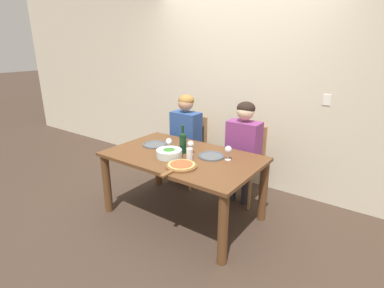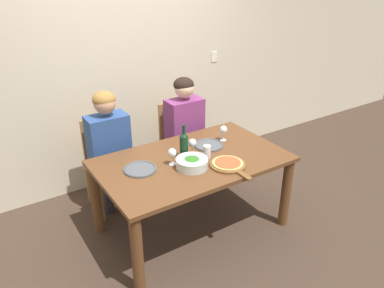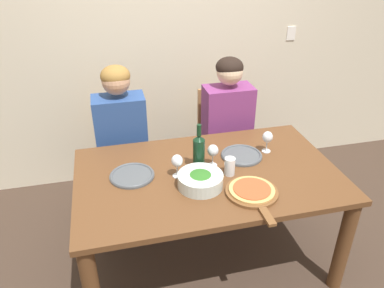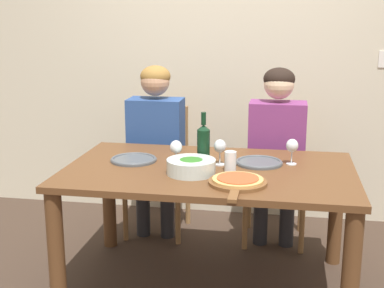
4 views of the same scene
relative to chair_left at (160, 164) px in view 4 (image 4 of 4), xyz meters
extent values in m
plane|color=#3D2D23|center=(0.48, -0.80, -0.49)|extent=(40.00, 40.00, 0.00)
cube|color=beige|center=(0.48, 0.44, 0.86)|extent=(10.00, 0.05, 2.70)
cube|color=white|center=(1.58, 0.41, 0.76)|extent=(0.08, 0.01, 0.12)
cube|color=brown|center=(0.48, -0.80, 0.21)|extent=(1.63, 0.98, 0.04)
cylinder|color=brown|center=(-0.27, -1.23, -0.15)|extent=(0.09, 0.09, 0.69)
cylinder|color=brown|center=(1.24, -1.23, -0.15)|extent=(0.09, 0.09, 0.69)
cylinder|color=brown|center=(-0.27, -0.37, -0.15)|extent=(0.09, 0.09, 0.69)
cylinder|color=brown|center=(1.24, -0.37, -0.15)|extent=(0.09, 0.09, 0.69)
cube|color=#9E7042|center=(0.00, -0.07, -0.06)|extent=(0.42, 0.42, 0.04)
cube|color=#9E7042|center=(0.00, 0.12, 0.19)|extent=(0.38, 0.03, 0.46)
cylinder|color=#9E7042|center=(-0.19, -0.26, -0.28)|extent=(0.04, 0.04, 0.42)
cylinder|color=#9E7042|center=(0.19, -0.26, -0.28)|extent=(0.04, 0.04, 0.42)
cylinder|color=#9E7042|center=(-0.19, 0.12, -0.28)|extent=(0.04, 0.04, 0.42)
cylinder|color=#9E7042|center=(0.19, 0.12, -0.28)|extent=(0.04, 0.04, 0.42)
cube|color=#9E7042|center=(0.84, -0.07, -0.06)|extent=(0.42, 0.42, 0.04)
cube|color=#9E7042|center=(0.84, 0.12, 0.19)|extent=(0.38, 0.03, 0.46)
cylinder|color=#9E7042|center=(0.65, -0.26, -0.28)|extent=(0.04, 0.04, 0.42)
cylinder|color=#9E7042|center=(1.03, -0.26, -0.28)|extent=(0.04, 0.04, 0.42)
cylinder|color=#9E7042|center=(0.65, 0.12, -0.28)|extent=(0.04, 0.04, 0.42)
cylinder|color=#9E7042|center=(1.03, 0.12, -0.28)|extent=(0.04, 0.04, 0.42)
cylinder|color=#28282D|center=(-0.09, -0.15, -0.27)|extent=(0.10, 0.10, 0.46)
cylinder|color=#28282D|center=(0.09, -0.15, -0.27)|extent=(0.10, 0.10, 0.46)
cube|color=navy|center=(0.00, -0.09, 0.23)|extent=(0.38, 0.22, 0.54)
cylinder|color=navy|center=(-0.20, -0.34, 0.08)|extent=(0.07, 0.31, 0.14)
cylinder|color=navy|center=(0.20, -0.34, 0.08)|extent=(0.07, 0.31, 0.14)
sphere|color=tan|center=(0.00, -0.09, 0.62)|extent=(0.20, 0.20, 0.20)
ellipsoid|color=olive|center=(0.00, -0.08, 0.66)|extent=(0.21, 0.21, 0.15)
cylinder|color=#28282D|center=(0.75, -0.15, -0.27)|extent=(0.10, 0.10, 0.46)
cylinder|color=#28282D|center=(0.93, -0.15, -0.27)|extent=(0.10, 0.10, 0.46)
cube|color=#7A3370|center=(0.84, -0.09, 0.23)|extent=(0.38, 0.22, 0.54)
cylinder|color=#7A3370|center=(0.64, -0.34, 0.08)|extent=(0.07, 0.31, 0.14)
cylinder|color=#7A3370|center=(1.04, -0.34, 0.08)|extent=(0.07, 0.31, 0.14)
sphere|color=beige|center=(0.84, -0.09, 0.62)|extent=(0.20, 0.20, 0.20)
ellipsoid|color=black|center=(0.84, -0.08, 0.66)|extent=(0.21, 0.21, 0.15)
cylinder|color=black|center=(0.44, -0.74, 0.33)|extent=(0.07, 0.07, 0.21)
cone|color=black|center=(0.44, -0.74, 0.45)|extent=(0.07, 0.07, 0.03)
cylinder|color=black|center=(0.44, -0.74, 0.50)|extent=(0.03, 0.03, 0.07)
cylinder|color=silver|center=(0.40, -0.92, 0.27)|extent=(0.27, 0.27, 0.08)
ellipsoid|color=#2D6B23|center=(0.40, -0.92, 0.27)|extent=(0.22, 0.22, 0.09)
cylinder|color=#4C5156|center=(0.02, -0.73, 0.23)|extent=(0.27, 0.27, 0.01)
torus|color=#4C5156|center=(0.02, -0.73, 0.24)|extent=(0.27, 0.27, 0.02)
cylinder|color=#4C5156|center=(0.75, -0.66, 0.23)|extent=(0.27, 0.27, 0.01)
torus|color=#4C5156|center=(0.75, -0.66, 0.24)|extent=(0.27, 0.27, 0.02)
cylinder|color=brown|center=(0.67, -1.06, 0.24)|extent=(0.30, 0.30, 0.02)
cube|color=brown|center=(0.67, -1.28, 0.24)|extent=(0.04, 0.14, 0.02)
cylinder|color=tan|center=(0.67, -1.06, 0.25)|extent=(0.26, 0.26, 0.01)
cylinder|color=#AD4C28|center=(0.67, -1.06, 0.26)|extent=(0.22, 0.22, 0.01)
cylinder|color=silver|center=(0.29, -0.79, 0.23)|extent=(0.06, 0.06, 0.01)
cylinder|color=silver|center=(0.29, -0.79, 0.27)|extent=(0.01, 0.01, 0.07)
ellipsoid|color=silver|center=(0.29, -0.79, 0.34)|extent=(0.07, 0.07, 0.08)
ellipsoid|color=maroon|center=(0.29, -0.79, 0.33)|extent=(0.06, 0.06, 0.03)
cylinder|color=silver|center=(0.94, -0.64, 0.23)|extent=(0.06, 0.06, 0.01)
cylinder|color=silver|center=(0.94, -0.64, 0.27)|extent=(0.01, 0.01, 0.07)
ellipsoid|color=silver|center=(0.94, -0.64, 0.34)|extent=(0.07, 0.07, 0.08)
ellipsoid|color=maroon|center=(0.94, -0.64, 0.33)|extent=(0.06, 0.06, 0.03)
cylinder|color=silver|center=(0.53, -0.73, 0.23)|extent=(0.06, 0.06, 0.01)
cylinder|color=silver|center=(0.53, -0.73, 0.27)|extent=(0.01, 0.01, 0.07)
ellipsoid|color=silver|center=(0.53, -0.73, 0.34)|extent=(0.07, 0.07, 0.08)
ellipsoid|color=maroon|center=(0.53, -0.73, 0.33)|extent=(0.06, 0.06, 0.03)
cylinder|color=silver|center=(0.61, -0.85, 0.29)|extent=(0.07, 0.07, 0.11)
camera|label=1|loc=(2.29, -3.15, 1.35)|focal=28.00mm
camera|label=2|loc=(-1.08, -3.21, 1.75)|focal=35.00mm
camera|label=3|loc=(-0.07, -2.66, 1.52)|focal=35.00mm
camera|label=4|loc=(0.90, -3.67, 1.08)|focal=50.00mm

